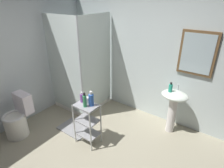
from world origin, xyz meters
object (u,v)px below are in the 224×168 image
object	(u,v)px
shampoo_bottle_blue	(91,100)
bath_mat	(75,128)
shower_stall	(82,87)
pedestal_sink	(173,104)
conditioner_bottle_purple	(82,98)
body_wash_bottle_green	(85,101)
storage_cart	(87,121)
toilet	(18,119)
rinse_cup	(88,100)
hand_soap_bottle	(171,88)

from	to	relation	value
shampoo_bottle_blue	bath_mat	bearing A→B (deg)	173.62
shower_stall	pedestal_sink	xyz separation A→B (m)	(1.91, 0.30, 0.12)
conditioner_bottle_purple	shampoo_bottle_blue	distance (m)	0.20
shower_stall	conditioner_bottle_purple	xyz separation A→B (m)	(0.76, -0.76, 0.35)
body_wash_bottle_green	bath_mat	xyz separation A→B (m)	(-0.46, 0.14, -0.83)
conditioner_bottle_purple	bath_mat	world-z (taller)	conditioner_bottle_purple
shower_stall	storage_cart	bearing A→B (deg)	-42.39
shampoo_bottle_blue	bath_mat	distance (m)	0.98
shower_stall	conditioner_bottle_purple	size ratio (longest dim) A/B	11.29
toilet	rinse_cup	distance (m)	1.38
hand_soap_bottle	body_wash_bottle_green	bearing A→B (deg)	-129.87
toilet	body_wash_bottle_green	size ratio (longest dim) A/B	3.20
pedestal_sink	bath_mat	xyz separation A→B (m)	(-1.47, -1.01, -0.57)
rinse_cup	bath_mat	distance (m)	0.89
toilet	shower_stall	bearing A→B (deg)	79.00
shampoo_bottle_blue	hand_soap_bottle	bearing A→B (deg)	49.82
toilet	pedestal_sink	bearing A→B (deg)	37.51
storage_cart	bath_mat	xyz separation A→B (m)	(-0.44, 0.10, -0.43)
shampoo_bottle_blue	rinse_cup	bearing A→B (deg)	164.66
shampoo_bottle_blue	storage_cart	bearing A→B (deg)	-150.51
toilet	body_wash_bottle_green	xyz separation A→B (m)	(1.16, 0.52, 0.53)
storage_cart	hand_soap_bottle	size ratio (longest dim) A/B	4.38
hand_soap_bottle	rinse_cup	world-z (taller)	hand_soap_bottle
rinse_cup	bath_mat	size ratio (longest dim) A/B	0.17
conditioner_bottle_purple	rinse_cup	size ratio (longest dim) A/B	1.71
hand_soap_bottle	conditioner_bottle_purple	bearing A→B (deg)	-135.87
conditioner_bottle_purple	pedestal_sink	bearing A→B (deg)	42.82
shower_stall	conditioner_bottle_purple	bearing A→B (deg)	-45.16
hand_soap_bottle	body_wash_bottle_green	xyz separation A→B (m)	(-0.93, -1.11, -0.04)
body_wash_bottle_green	shampoo_bottle_blue	world-z (taller)	shampoo_bottle_blue
conditioner_bottle_purple	bath_mat	xyz separation A→B (m)	(-0.32, 0.06, -0.81)
storage_cart	body_wash_bottle_green	distance (m)	0.41
shower_stall	storage_cart	size ratio (longest dim) A/B	2.70
shower_stall	shampoo_bottle_blue	bearing A→B (deg)	-38.57
shower_stall	pedestal_sink	bearing A→B (deg)	9.04
shampoo_bottle_blue	rinse_cup	xyz separation A→B (m)	(-0.09, 0.02, -0.05)
shower_stall	hand_soap_bottle	world-z (taller)	shower_stall
shampoo_bottle_blue	rinse_cup	world-z (taller)	shampoo_bottle_blue
pedestal_sink	toilet	size ratio (longest dim) A/B	1.07
hand_soap_bottle	bath_mat	bearing A→B (deg)	-144.92
shower_stall	bath_mat	bearing A→B (deg)	-58.10
pedestal_sink	shower_stall	bearing A→B (deg)	-170.96
storage_cart	shampoo_bottle_blue	xyz separation A→B (m)	(0.07, 0.04, 0.41)
conditioner_bottle_purple	rinse_cup	bearing A→B (deg)	14.02
hand_soap_bottle	rinse_cup	bearing A→B (deg)	-133.60
body_wash_bottle_green	rinse_cup	xyz separation A→B (m)	(-0.03, 0.11, -0.05)
storage_cart	body_wash_bottle_green	bearing A→B (deg)	-67.53
toilet	conditioner_bottle_purple	distance (m)	1.29
toilet	bath_mat	bearing A→B (deg)	43.33
storage_cart	conditioner_bottle_purple	bearing A→B (deg)	161.79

